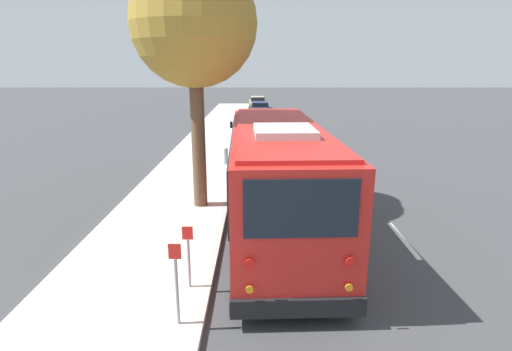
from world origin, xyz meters
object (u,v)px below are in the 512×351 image
Objects in this scene: street_tree at (194,16)px; parked_sedan_black at (259,117)px; parked_sedan_navy at (260,109)px; sign_post_near at (177,283)px; parked_sedan_maroon at (260,128)px; fire_hydrant at (226,156)px; parked_sedan_tan at (257,103)px; parked_sedan_silver at (259,146)px; sign_post_far at (189,256)px; shuttle_bus at (277,173)px.

parked_sedan_black is at bearing -5.73° from street_tree.
parked_sedan_navy is 32.46m from sign_post_near.
fire_hydrant is at bearing 165.83° from parked_sedan_maroon.
parked_sedan_black is (5.94, 0.05, 0.01)m from parked_sedan_maroon.
parked_sedan_tan reaches higher than fire_hydrant.
parked_sedan_maroon is 8.57m from fire_hydrant.
sign_post_near is (-14.38, 1.51, 0.37)m from parked_sedan_silver.
parked_sedan_tan is 2.98× the size of sign_post_near.
street_tree is (-14.02, 2.05, 5.49)m from parked_sedan_maroon.
parked_sedan_tan is at bearing -3.15° from fire_hydrant.
sign_post_far is 1.68× the size of fire_hydrant.
parked_sedan_tan reaches higher than parked_sedan_navy.
parked_sedan_black is 0.56× the size of street_tree.
shuttle_bus is 1.98× the size of parked_sedan_tan.
sign_post_far is (-25.21, 1.53, 0.26)m from parked_sedan_black.
parked_sedan_black is 12.69m from parked_sedan_tan.
parked_sedan_black is 14.43m from fire_hydrant.
shuttle_bus is 34.64m from parked_sedan_tan.
parked_sedan_tan is (24.76, 0.09, 0.02)m from parked_sedan_silver.
parked_sedan_tan is (12.69, 0.11, 0.00)m from parked_sedan_black.
parked_sedan_maroon is 19.33m from sign_post_far.
sign_post_far is at bearing -174.83° from street_tree.
street_tree reaches higher than parked_sedan_navy.
shuttle_bus is at bearing 178.38° from parked_sedan_maroon.
parked_sedan_maroon is 0.58× the size of street_tree.
parked_sedan_tan is 3.43× the size of sign_post_far.
parked_sedan_navy is at bearing -4.95° from fire_hydrant.
parked_sedan_maroon reaches higher than parked_sedan_silver.
street_tree is at bearing 168.61° from parked_sedan_maroon.
parked_sedan_silver is 2.77m from fire_hydrant.
sign_post_far is (-37.90, 1.42, 0.25)m from parked_sedan_tan.
sign_post_near is at bearing 176.33° from parked_sedan_black.
parked_sedan_navy reaches higher than parked_sedan_silver.
parked_sedan_maroon is 1.03× the size of parked_sedan_black.
parked_sedan_silver is at bearing -5.99° from sign_post_near.
parked_sedan_navy is at bearing -1.87° from parked_sedan_black.
parked_sedan_silver is 0.53× the size of street_tree.
parked_sedan_navy is at bearing 179.07° from parked_sedan_tan.
street_tree is at bearing 173.47° from parked_sedan_tan.
sign_post_near reaches higher than fire_hydrant.
parked_sedan_black is at bearing -3.47° from sign_post_far.
shuttle_bus is 27.91m from parked_sedan_navy.
parked_sedan_black is at bearing -2.57° from parked_sedan_maroon.
parked_sedan_silver is at bearing 179.54° from parked_sedan_black.
sign_post_far is at bearing 146.62° from shuttle_bus.
parked_sedan_silver is 3.17× the size of sign_post_far.
parked_sedan_navy is at bearing -4.77° from street_tree.
parked_sedan_maroon is at bearing -0.87° from shuttle_bus.
shuttle_bus reaches higher than parked_sedan_tan.
sign_post_far reaches higher than parked_sedan_navy.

